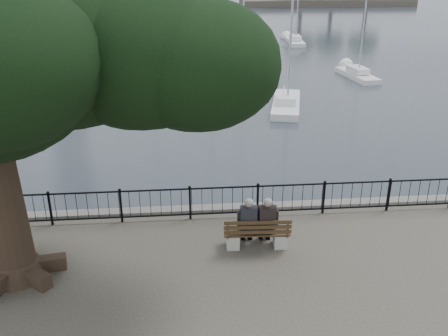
{
  "coord_description": "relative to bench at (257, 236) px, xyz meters",
  "views": [
    {
      "loc": [
        -1.16,
        -10.55,
        7.21
      ],
      "look_at": [
        0.0,
        2.5,
        1.6
      ],
      "focal_mm": 40.0,
      "sensor_mm": 36.0,
      "label": 1
    }
  ],
  "objects": [
    {
      "name": "sailboat_c",
      "position": [
        4.21,
        16.33,
        -1.0
      ],
      "size": [
        2.76,
        5.67,
        10.82
      ],
      "color": "white",
      "rests_on": "ground"
    },
    {
      "name": "railing",
      "position": [
        -0.72,
        1.71,
        0.24
      ],
      "size": [
        22.06,
        0.06,
        1.0
      ],
      "color": "black",
      "rests_on": "ground"
    },
    {
      "name": "sailboat_f",
      "position": [
        3.11,
        28.26,
        -0.97
      ],
      "size": [
        2.16,
        5.57,
        12.04
      ],
      "color": "white",
      "rests_on": "ground"
    },
    {
      "name": "sailboat_b",
      "position": [
        -3.75,
        23.36,
        -0.98
      ],
      "size": [
        2.9,
        5.6,
        11.81
      ],
      "color": "white",
      "rests_on": "ground"
    },
    {
      "name": "tree",
      "position": [
        -5.22,
        -0.58,
        5.18
      ],
      "size": [
        10.24,
        7.15,
        8.36
      ],
      "color": "black",
      "rests_on": "ground"
    },
    {
      "name": "sailboat_h",
      "position": [
        -8.17,
        39.3,
        -0.98
      ],
      "size": [
        2.15,
        5.3,
        11.42
      ],
      "color": "white",
      "rests_on": "ground"
    },
    {
      "name": "bench",
      "position": [
        0.0,
        0.0,
        0.0
      ],
      "size": [
        1.78,
        0.62,
        0.93
      ],
      "color": "#99968F",
      "rests_on": "ground"
    },
    {
      "name": "lion_monument",
      "position": [
        1.28,
        49.14,
        0.99
      ],
      "size": [
        6.25,
        6.25,
        9.16
      ],
      "color": "#5C5B58",
      "rests_on": "ground"
    },
    {
      "name": "harbor",
      "position": [
        -0.72,
        2.21,
        -0.82
      ],
      "size": [
        260.0,
        260.0,
        1.2
      ],
      "color": "#5C5B58",
      "rests_on": "ground"
    },
    {
      "name": "sailboat_e",
      "position": [
        -14.5,
        27.26,
        -0.98
      ],
      "size": [
        3.76,
        6.02,
        12.08
      ],
      "color": "white",
      "rests_on": "ground"
    },
    {
      "name": "sailboat_g",
      "position": [
        9.74,
        38.76,
        -1.03
      ],
      "size": [
        1.65,
        4.93,
        9.29
      ],
      "color": "white",
      "rests_on": "ground"
    },
    {
      "name": "person_left",
      "position": [
        -0.23,
        0.11,
        0.35
      ],
      "size": [
        0.44,
        0.74,
        1.47
      ],
      "color": "black",
      "rests_on": "ground"
    },
    {
      "name": "sailboat_d",
      "position": [
        10.89,
        23.45,
        -1.03
      ],
      "size": [
        1.96,
        4.87,
        8.95
      ],
      "color": "white",
      "rests_on": "ground"
    },
    {
      "name": "person_right",
      "position": [
        0.26,
        0.09,
        0.35
      ],
      "size": [
        0.44,
        0.74,
        1.47
      ],
      "color": "black",
      "rests_on": "ground"
    },
    {
      "name": "sailboat_i",
      "position": [
        -0.0,
        19.49,
        -0.99
      ],
      "size": [
        1.66,
        4.9,
        10.7
      ],
      "color": "white",
      "rests_on": "ground"
    }
  ]
}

